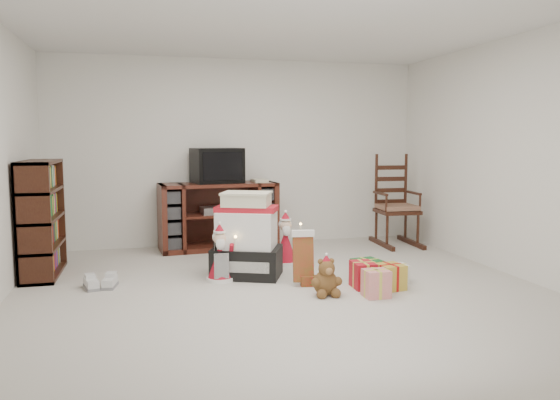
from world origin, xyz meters
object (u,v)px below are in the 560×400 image
object	(u,v)px
gift_pile	(247,241)
mrs_claus_figurine	(220,259)
tv_stand	(218,216)
teddy_bear	(326,279)
sneaker_pair	(101,283)
bookshelf	(42,220)
red_suitcase	(232,256)
santa_figurine	(285,244)
crt_television	(217,166)
rocking_chair	(395,213)
gift_cluster	(377,275)

from	to	relation	value
gift_pile	mrs_claus_figurine	bearing A→B (deg)	-137.05
tv_stand	mrs_claus_figurine	xyz separation A→B (m)	(-0.21, -1.65, -0.21)
teddy_bear	sneaker_pair	world-z (taller)	teddy_bear
bookshelf	teddy_bear	distance (m)	3.06
red_suitcase	santa_figurine	size ratio (longest dim) A/B	0.87
tv_stand	red_suitcase	size ratio (longest dim) A/B	2.93
teddy_bear	gift_pile	bearing A→B (deg)	123.58
sneaker_pair	crt_television	world-z (taller)	crt_television
gift_pile	mrs_claus_figurine	xyz separation A→B (m)	(-0.30, -0.11, -0.15)
santa_figurine	sneaker_pair	size ratio (longest dim) A/B	1.81
teddy_bear	crt_television	size ratio (longest dim) A/B	0.49
mrs_claus_figurine	red_suitcase	bearing A→B (deg)	35.39
bookshelf	santa_figurine	xyz separation A→B (m)	(2.61, -0.16, -0.35)
rocking_chair	santa_figurine	distance (m)	1.95
bookshelf	rocking_chair	size ratio (longest dim) A/B	0.95
red_suitcase	santa_figurine	xyz separation A→B (m)	(0.69, 0.45, 0.00)
rocking_chair	gift_cluster	xyz separation A→B (m)	(-1.13, -1.97, -0.32)
teddy_bear	mrs_claus_figurine	xyz separation A→B (m)	(-0.87, 0.75, 0.08)
tv_stand	santa_figurine	distance (m)	1.28
red_suitcase	teddy_bear	xyz separation A→B (m)	(0.73, -0.85, -0.08)
bookshelf	sneaker_pair	bearing A→B (deg)	-48.33
santa_figurine	crt_television	bearing A→B (deg)	119.52
sneaker_pair	gift_cluster	world-z (taller)	gift_cluster
mrs_claus_figurine	crt_television	xyz separation A→B (m)	(0.20, 1.66, 0.86)
gift_pile	crt_television	xyz separation A→B (m)	(-0.10, 1.55, 0.71)
tv_stand	bookshelf	world-z (taller)	bookshelf
tv_stand	rocking_chair	xyz separation A→B (m)	(2.38, -0.29, 0.00)
rocking_chair	mrs_claus_figurine	world-z (taller)	rocking_chair
rocking_chair	teddy_bear	size ratio (longest dim) A/B	3.77
gift_pile	santa_figurine	world-z (taller)	gift_pile
red_suitcase	sneaker_pair	bearing A→B (deg)	-172.60
tv_stand	teddy_bear	distance (m)	2.51
bookshelf	gift_pile	world-z (taller)	bookshelf
rocking_chair	sneaker_pair	xyz separation A→B (m)	(-3.74, -1.35, -0.39)
bookshelf	red_suitcase	size ratio (longest dim) A/B	2.28
santa_figurine	gift_cluster	distance (m)	1.32
sneaker_pair	tv_stand	bearing A→B (deg)	44.78
gift_pile	red_suitcase	size ratio (longest dim) A/B	1.63
crt_television	gift_pile	bearing A→B (deg)	-98.27
tv_stand	rocking_chair	bearing A→B (deg)	-11.78
rocking_chair	santa_figurine	world-z (taller)	rocking_chair
sneaker_pair	crt_television	bearing A→B (deg)	45.09
tv_stand	crt_television	distance (m)	0.66
gift_cluster	crt_television	world-z (taller)	crt_television
gift_pile	mrs_claus_figurine	distance (m)	0.35
santa_figurine	crt_television	xyz separation A→B (m)	(-0.63, 1.11, 0.86)
santa_figurine	sneaker_pair	distance (m)	2.07
bookshelf	mrs_claus_figurine	xyz separation A→B (m)	(1.78, -0.71, -0.36)
rocking_chair	mrs_claus_figurine	xyz separation A→B (m)	(-2.58, -1.36, -0.21)
bookshelf	crt_television	world-z (taller)	crt_television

